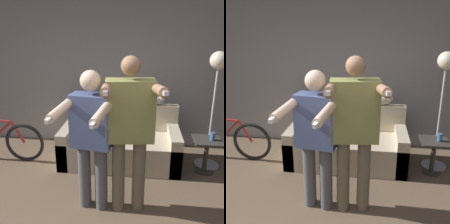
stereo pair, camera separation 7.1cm
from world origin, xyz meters
TOP-DOWN VIEW (x-y plane):
  - wall_back at (0.00, 2.72)m, footprint 10.00×0.05m
  - couch at (0.31, 2.04)m, footprint 1.73×0.83m
  - person_left at (0.10, 0.92)m, footprint 0.56×0.73m
  - person_right at (0.50, 0.93)m, footprint 0.62×0.72m
  - cat at (0.80, 2.35)m, footprint 0.43×0.12m
  - floor_lamp at (1.60, 2.06)m, footprint 0.35×0.35m
  - side_table at (1.53, 1.87)m, footprint 0.38×0.38m
  - cup at (1.58, 1.86)m, footprint 0.07×0.07m

SIDE VIEW (x-z plane):
  - couch at x=0.31m, z-range -0.14..0.68m
  - side_table at x=1.53m, z-range 0.10..0.59m
  - cup at x=1.58m, z-range 0.49..0.60m
  - cat at x=0.80m, z-range 0.82..0.98m
  - person_left at x=0.10m, z-range 0.12..1.69m
  - person_right at x=0.50m, z-range 0.15..1.86m
  - floor_lamp at x=1.60m, z-range 0.43..2.10m
  - wall_back at x=0.00m, z-range 0.00..2.60m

